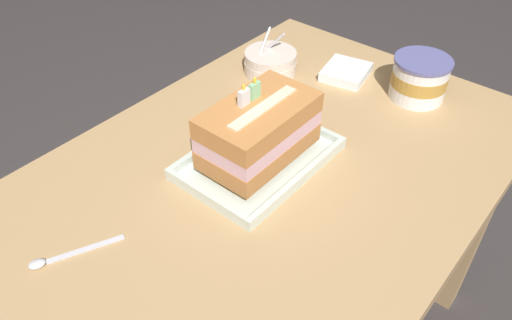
{
  "coord_description": "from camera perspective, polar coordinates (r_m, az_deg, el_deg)",
  "views": [
    {
      "loc": [
        -0.53,
        -0.45,
        1.36
      ],
      "look_at": [
        0.02,
        0.01,
        0.74
      ],
      "focal_mm": 35.19,
      "sensor_mm": 36.0,
      "label": 1
    }
  ],
  "objects": [
    {
      "name": "ice_cream_tub",
      "position": [
        1.21,
        18.09,
        8.83
      ],
      "size": [
        0.13,
        0.13,
        0.1
      ],
      "color": "white",
      "rests_on": "dining_table"
    },
    {
      "name": "dining_table",
      "position": [
        1.02,
        -0.3,
        -6.5
      ],
      "size": [
        1.23,
        0.75,
        0.71
      ],
      "color": "tan",
      "rests_on": "ground_plane"
    },
    {
      "name": "napkin_pile",
      "position": [
        1.27,
        10.19,
        9.81
      ],
      "size": [
        0.13,
        0.12,
        0.02
      ],
      "color": "white",
      "rests_on": "dining_table"
    },
    {
      "name": "bowl_stack",
      "position": [
        1.26,
        1.65,
        11.06
      ],
      "size": [
        0.13,
        0.13,
        0.11
      ],
      "color": "silver",
      "rests_on": "dining_table"
    },
    {
      "name": "serving_spoon_near_tray",
      "position": [
        0.88,
        -21.62,
        -10.29
      ],
      "size": [
        0.15,
        0.08,
        0.01
      ],
      "color": "silver",
      "rests_on": "dining_table"
    },
    {
      "name": "birthday_cake",
      "position": [
        0.94,
        0.32,
        3.41
      ],
      "size": [
        0.23,
        0.13,
        0.16
      ],
      "color": "#C07A3F",
      "rests_on": "foil_tray"
    },
    {
      "name": "foil_tray",
      "position": [
        0.99,
        0.31,
        0.04
      ],
      "size": [
        0.3,
        0.21,
        0.02
      ],
      "color": "silver",
      "rests_on": "dining_table"
    }
  ]
}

